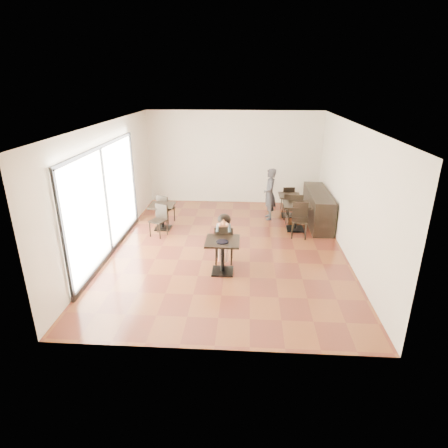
# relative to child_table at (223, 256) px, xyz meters

# --- Properties ---
(floor) EXTENTS (6.00, 8.00, 0.01)m
(floor) POSITION_rel_child_table_xyz_m (0.04, 1.34, -0.40)
(floor) COLOR brown
(floor) RESTS_ON ground
(ceiling) EXTENTS (6.00, 8.00, 0.01)m
(ceiling) POSITION_rel_child_table_xyz_m (0.04, 1.34, 2.80)
(ceiling) COLOR white
(ceiling) RESTS_ON floor
(wall_back) EXTENTS (6.00, 0.01, 3.20)m
(wall_back) POSITION_rel_child_table_xyz_m (0.04, 5.34, 1.20)
(wall_back) COLOR white
(wall_back) RESTS_ON floor
(wall_front) EXTENTS (6.00, 0.01, 3.20)m
(wall_front) POSITION_rel_child_table_xyz_m (0.04, -2.66, 1.20)
(wall_front) COLOR white
(wall_front) RESTS_ON floor
(wall_left) EXTENTS (0.01, 8.00, 3.20)m
(wall_left) POSITION_rel_child_table_xyz_m (-2.96, 1.34, 1.20)
(wall_left) COLOR white
(wall_left) RESTS_ON floor
(wall_right) EXTENTS (0.01, 8.00, 3.20)m
(wall_right) POSITION_rel_child_table_xyz_m (3.04, 1.34, 1.20)
(wall_right) COLOR white
(wall_right) RESTS_ON floor
(storefront_window) EXTENTS (0.04, 4.50, 2.60)m
(storefront_window) POSITION_rel_child_table_xyz_m (-2.93, 0.84, 1.00)
(storefront_window) COLOR white
(storefront_window) RESTS_ON floor
(child_table) EXTENTS (0.76, 0.76, 0.80)m
(child_table) POSITION_rel_child_table_xyz_m (0.00, 0.00, 0.00)
(child_table) COLOR black
(child_table) RESTS_ON floor
(child_chair) EXTENTS (0.43, 0.43, 0.97)m
(child_chair) POSITION_rel_child_table_xyz_m (0.00, 0.55, 0.08)
(child_chair) COLOR black
(child_chair) RESTS_ON floor
(child) EXTENTS (0.43, 0.61, 1.22)m
(child) POSITION_rel_child_table_xyz_m (0.00, 0.55, 0.21)
(child) COLOR slate
(child) RESTS_ON child_chair
(plate) EXTENTS (0.27, 0.27, 0.02)m
(plate) POSITION_rel_child_table_xyz_m (0.00, -0.10, 0.41)
(plate) COLOR black
(plate) RESTS_ON child_table
(pizza_slice) EXTENTS (0.28, 0.22, 0.07)m
(pizza_slice) POSITION_rel_child_table_xyz_m (0.00, 0.36, 0.65)
(pizza_slice) COLOR #EBCA76
(pizza_slice) RESTS_ON child
(adult_patron) EXTENTS (0.45, 0.63, 1.62)m
(adult_patron) POSITION_rel_child_table_xyz_m (1.23, 3.65, 0.41)
(adult_patron) COLOR #38373C
(adult_patron) RESTS_ON floor
(cafe_table_mid) EXTENTS (0.85, 0.85, 0.80)m
(cafe_table_mid) POSITION_rel_child_table_xyz_m (1.96, 2.76, 0.00)
(cafe_table_mid) COLOR black
(cafe_table_mid) RESTS_ON floor
(cafe_table_left) EXTENTS (0.93, 0.93, 0.74)m
(cafe_table_left) POSITION_rel_child_table_xyz_m (-1.96, 2.58, -0.03)
(cafe_table_left) COLOR black
(cafe_table_left) RESTS_ON floor
(cafe_table_back) EXTENTS (0.74, 0.74, 0.71)m
(cafe_table_back) POSITION_rel_child_table_xyz_m (1.88, 3.95, -0.05)
(cafe_table_back) COLOR black
(cafe_table_back) RESTS_ON floor
(chair_mid_a) EXTENTS (0.48, 0.48, 0.97)m
(chair_mid_a) POSITION_rel_child_table_xyz_m (2.00, 3.31, 0.08)
(chair_mid_a) COLOR black
(chair_mid_a) RESTS_ON floor
(chair_mid_b) EXTENTS (0.48, 0.48, 0.97)m
(chair_mid_b) POSITION_rel_child_table_xyz_m (2.00, 2.21, 0.08)
(chair_mid_b) COLOR black
(chair_mid_b) RESTS_ON floor
(chair_left_a) EXTENTS (0.53, 0.53, 0.90)m
(chair_left_a) POSITION_rel_child_table_xyz_m (-1.96, 3.13, 0.05)
(chair_left_a) COLOR black
(chair_left_a) RESTS_ON floor
(chair_left_b) EXTENTS (0.53, 0.53, 0.90)m
(chair_left_b) POSITION_rel_child_table_xyz_m (-1.96, 2.03, 0.05)
(chair_left_b) COLOR black
(chair_left_b) RESTS_ON floor
(chair_back_a) EXTENTS (0.42, 0.42, 0.85)m
(chair_back_a) POSITION_rel_child_table_xyz_m (1.88, 4.50, 0.02)
(chair_back_a) COLOR black
(chair_back_a) RESTS_ON floor
(chair_back_b) EXTENTS (0.42, 0.42, 0.85)m
(chair_back_b) POSITION_rel_child_table_xyz_m (1.88, 3.40, 0.02)
(chair_back_b) COLOR black
(chair_back_b) RESTS_ON floor
(service_counter) EXTENTS (0.60, 2.40, 1.00)m
(service_counter) POSITION_rel_child_table_xyz_m (2.69, 3.34, 0.10)
(service_counter) COLOR black
(service_counter) RESTS_ON floor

